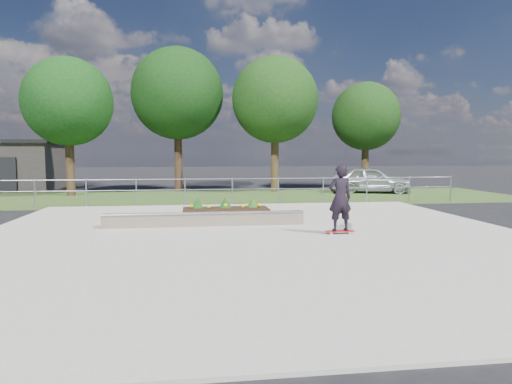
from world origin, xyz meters
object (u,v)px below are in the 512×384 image
parked_car (371,180)px  skateboarder (340,198)px  planter_bed (226,210)px  grind_ledge (205,219)px

parked_car → skateboarder: bearing=172.4°
planter_bed → skateboarder: skateboarder is taller
planter_bed → skateboarder: 5.08m
grind_ledge → planter_bed: bearing=70.9°
grind_ledge → skateboarder: (3.60, -1.87, 0.77)m
grind_ledge → parked_car: bearing=48.1°
grind_ledge → planter_bed: (0.79, 2.29, -0.02)m
skateboarder → parked_car: 13.83m
grind_ledge → planter_bed: planter_bed is taller
planter_bed → parked_car: (8.74, 8.34, 0.50)m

